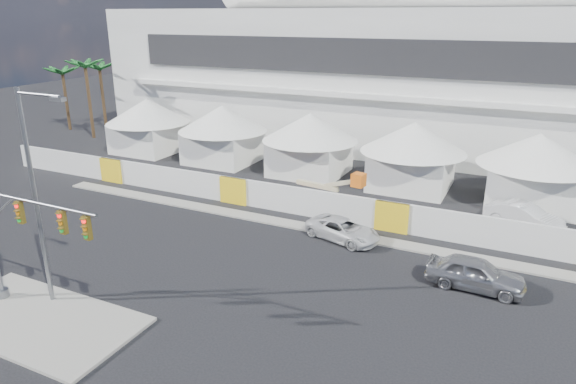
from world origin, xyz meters
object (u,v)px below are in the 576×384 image
at_px(sedan_silver, 475,273).
at_px(streetlight_median, 37,186).
at_px(pickup_curb, 343,230).
at_px(traffic_mast, 15,238).
at_px(boom_lift, 312,196).
at_px(lot_car_a, 524,216).

height_order(sedan_silver, streetlight_median, streetlight_median).
bearing_deg(pickup_curb, sedan_silver, -92.71).
distance_m(pickup_curb, traffic_mast, 18.17).
distance_m(pickup_curb, streetlight_median, 17.49).
bearing_deg(sedan_silver, streetlight_median, 121.25).
relative_size(sedan_silver, boom_lift, 0.75).
height_order(pickup_curb, streetlight_median, streetlight_median).
xyz_separation_m(pickup_curb, lot_car_a, (10.11, 7.10, 0.14)).
bearing_deg(streetlight_median, sedan_silver, 29.93).
bearing_deg(sedan_silver, lot_car_a, -9.59).
distance_m(pickup_curb, lot_car_a, 12.35).
relative_size(sedan_silver, pickup_curb, 1.02).
bearing_deg(lot_car_a, traffic_mast, 156.68).
bearing_deg(traffic_mast, pickup_curb, 52.22).
relative_size(lot_car_a, traffic_mast, 0.66).
bearing_deg(lot_car_a, pickup_curb, 146.51).
height_order(streetlight_median, boom_lift, streetlight_median).
height_order(sedan_silver, lot_car_a, sedan_silver).
xyz_separation_m(traffic_mast, streetlight_median, (0.94, 0.91, 2.40)).
xyz_separation_m(pickup_curb, boom_lift, (-4.02, 4.42, 0.21)).
distance_m(sedan_silver, streetlight_median, 21.71).
height_order(lot_car_a, streetlight_median, streetlight_median).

